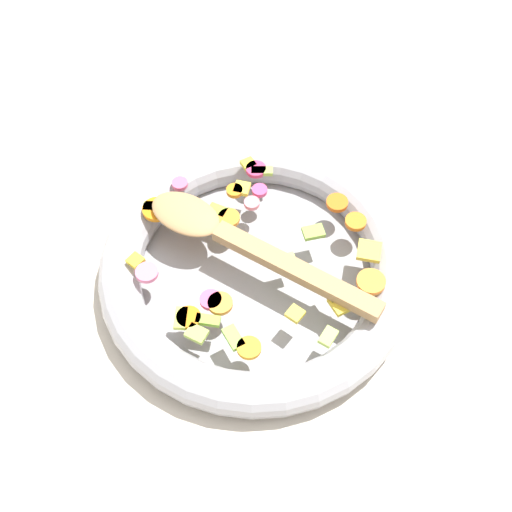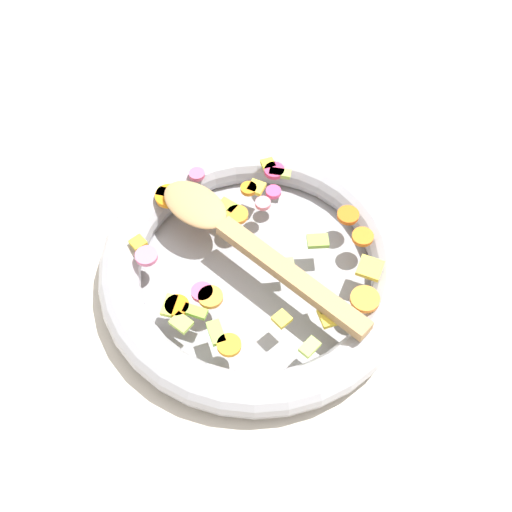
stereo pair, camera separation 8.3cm
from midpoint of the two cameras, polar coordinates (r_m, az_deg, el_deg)
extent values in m
plane|color=beige|center=(0.87, 2.72, -2.03)|extent=(4.00, 4.00, 0.00)
cylinder|color=gray|center=(0.86, 2.73, -1.82)|extent=(0.32, 0.32, 0.01)
torus|color=#9E9EA5|center=(0.85, 2.78, -1.15)|extent=(0.37, 0.37, 0.05)
cylinder|color=orange|center=(0.76, 0.94, -7.39)|extent=(0.04, 0.04, 0.01)
cylinder|color=orange|center=(0.79, -3.38, -4.25)|extent=(0.04, 0.04, 0.01)
cylinder|color=orange|center=(0.79, -0.70, -3.53)|extent=(0.03, 0.03, 0.01)
cylinder|color=orange|center=(0.85, 11.28, 1.31)|extent=(0.03, 0.03, 0.01)
cylinder|color=orange|center=(0.88, 2.09, 5.22)|extent=(0.03, 0.03, 0.01)
cylinder|color=orange|center=(0.87, -1.60, 4.05)|extent=(0.04, 0.04, 0.01)
cylinder|color=orange|center=(0.86, 1.24, 3.12)|extent=(0.03, 0.03, 0.01)
cylinder|color=orange|center=(0.88, -4.31, 4.62)|extent=(0.05, 0.05, 0.01)
cylinder|color=orange|center=(0.87, 10.09, 3.04)|extent=(0.03, 0.03, 0.01)
cylinder|color=orange|center=(0.81, 11.62, -3.63)|extent=(0.05, 0.05, 0.01)
cube|color=#8ABA44|center=(0.84, 7.77, 0.99)|extent=(0.03, 0.03, 0.01)
cube|color=#A0BE4D|center=(0.78, -2.99, -5.60)|extent=(0.03, 0.02, 0.01)
cube|color=#BECC54|center=(0.88, -4.39, 4.80)|extent=(0.03, 0.02, 0.01)
cube|color=#A0C14C|center=(0.90, 4.57, 6.44)|extent=(0.03, 0.02, 0.01)
cube|color=#BDD24B|center=(0.79, -4.00, -4.19)|extent=(0.02, 0.03, 0.01)
cube|color=#B1D357|center=(0.82, 5.05, -0.61)|extent=(0.03, 0.02, 0.01)
cube|color=#B6DC59|center=(0.77, 7.41, -7.48)|extent=(0.02, 0.03, 0.01)
cube|color=#87C347|center=(0.77, 0.08, -6.47)|extent=(0.03, 0.03, 0.01)
cube|color=#81AF3B|center=(0.78, -1.91, -4.70)|extent=(0.03, 0.01, 0.01)
cube|color=#8EC035|center=(0.86, 0.44, 3.83)|extent=(0.03, 0.02, 0.01)
cube|color=#89B639|center=(0.80, 8.22, -3.95)|extent=(0.03, 0.03, 0.01)
cylinder|color=#E14278|center=(0.88, 4.10, 4.95)|extent=(0.03, 0.03, 0.01)
cylinder|color=#E04F85|center=(0.80, -1.39, -3.13)|extent=(0.03, 0.03, 0.01)
cylinder|color=pink|center=(0.83, -5.96, -0.21)|extent=(0.04, 0.04, 0.01)
cylinder|color=pink|center=(0.87, 3.28, 4.03)|extent=(0.03, 0.03, 0.01)
cylinder|color=#D73562|center=(0.90, 4.11, 6.65)|extent=(0.03, 0.03, 0.01)
cylinder|color=#DE5682|center=(0.90, -2.12, 6.37)|extent=(0.03, 0.03, 0.01)
cube|color=gold|center=(0.79, 8.96, -5.02)|extent=(0.03, 0.03, 0.01)
cube|color=yellow|center=(0.91, 3.60, 7.16)|extent=(0.02, 0.02, 0.01)
cube|color=yellow|center=(0.78, 5.11, -5.28)|extent=(0.02, 0.02, 0.01)
cube|color=yellow|center=(0.83, 11.93, -1.17)|extent=(0.03, 0.03, 0.01)
cube|color=yellow|center=(0.88, 2.71, 5.32)|extent=(0.02, 0.02, 0.01)
cube|color=yellow|center=(0.84, -6.66, 0.86)|extent=(0.02, 0.02, 0.01)
cube|color=#A87F51|center=(0.80, 5.80, -1.82)|extent=(0.21, 0.09, 0.01)
ellipsoid|color=#A87F51|center=(0.85, -2.14, 3.94)|extent=(0.10, 0.08, 0.01)
camera|label=1|loc=(0.04, -87.13, 4.30)|focal=50.00mm
camera|label=2|loc=(0.04, 92.87, -4.30)|focal=50.00mm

